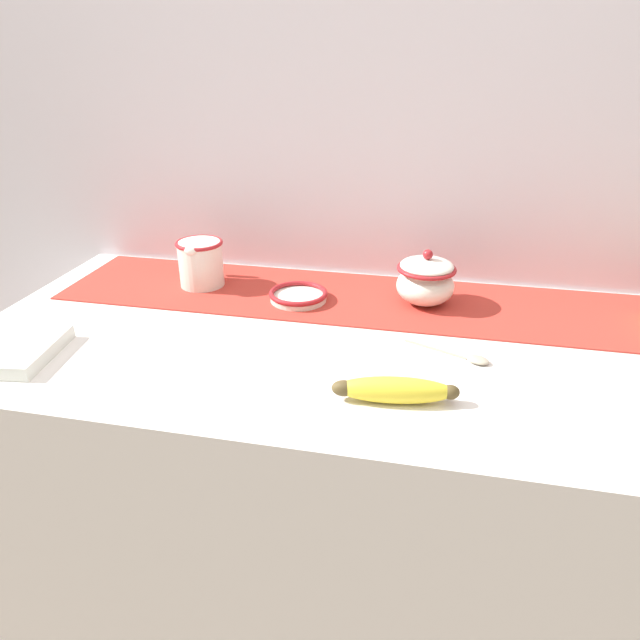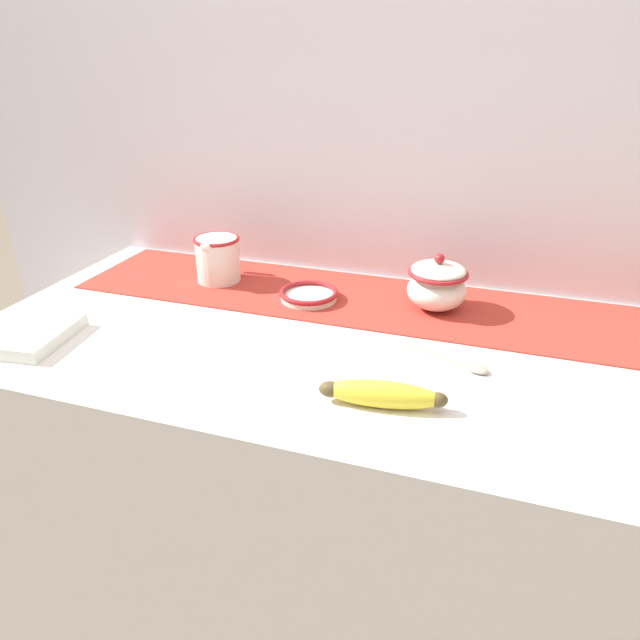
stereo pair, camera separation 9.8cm
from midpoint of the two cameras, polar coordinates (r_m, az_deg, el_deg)
The scene contains 9 objects.
countertop at distance 1.28m, azimuth 6.03°, elevation -19.74°, with size 1.44×0.65×0.87m, color silver.
back_wall at distance 1.25m, azimuth 11.43°, elevation 18.41°, with size 2.24×0.04×2.40m, color silver.
table_runner at distance 1.18m, azimuth 8.95°, elevation 1.70°, with size 1.32×0.27×0.00m, color #B23328.
cream_pitcher at distance 1.27m, azimuth -8.00°, elevation 6.20°, with size 0.10×0.12×0.10m.
sugar_bowl at distance 1.15m, azimuth 14.04°, elevation 3.39°, with size 0.12×0.12×0.11m.
small_dish at distance 1.17m, azimuth 1.27°, elevation 2.49°, with size 0.12×0.12×0.02m.
banana at distance 0.84m, azimuth 9.45°, elevation -7.42°, with size 0.19×0.06×0.04m.
spoon at distance 0.97m, azimuth 17.76°, elevation -4.58°, with size 0.15×0.07×0.01m.
napkin_stack at distance 1.12m, azimuth -25.36°, elevation -1.32°, with size 0.16×0.16×0.02m, color white.
Camera 2 is at (0.21, -0.88, 1.35)m, focal length 32.00 mm.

